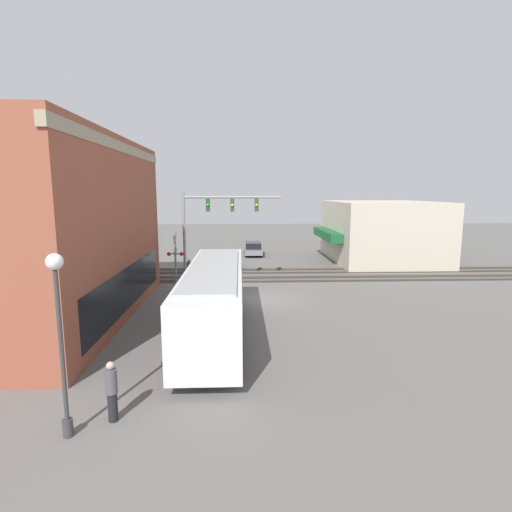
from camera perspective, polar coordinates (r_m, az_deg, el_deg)
The scene contains 13 objects.
ground_plane at distance 25.22m, azimuth 1.39°, elevation -6.21°, with size 120.00×120.00×0.00m, color #605E5B.
brick_building at distance 23.92m, azimuth -30.80°, elevation 3.18°, with size 16.07×11.04×9.45m.
shop_building at distance 41.05m, azimuth 17.34°, elevation 3.41°, with size 12.03×10.64×5.76m.
city_bus at distance 19.00m, azimuth -5.92°, elevation -5.74°, with size 12.48×2.59×3.28m.
traffic_signal_gantry at distance 28.38m, azimuth -6.11°, elevation 5.62°, with size 0.42×6.94×6.71m.
crossing_signal at distance 29.08m, azimuth -11.46°, elevation 0.29°, with size 1.41×1.18×3.81m.
streetlamp at distance 11.91m, azimuth -26.20°, elevation -9.54°, with size 0.44×0.44×5.12m.
rail_track_near at distance 31.03m, azimuth 0.69°, elevation -3.24°, with size 2.60×60.00×0.15m.
rail_track_far at distance 34.16m, azimuth 0.41°, elevation -2.09°, with size 2.60×60.00×0.15m.
parked_car_blue at distance 35.49m, azimuth -4.22°, elevation -0.62°, with size 4.44×1.82×1.46m.
parked_car_grey at distance 42.66m, azimuth -0.41°, elevation 1.02°, with size 4.56×1.82×1.41m.
pedestrian_by_lamp at distance 12.97m, azimuth -19.91°, elevation -17.65°, with size 0.34×0.34×1.84m.
pedestrian_at_crossing at distance 29.65m, azimuth -9.49°, elevation -2.13°, with size 0.34×0.34×1.85m.
Camera 1 is at (-24.27, 1.58, 6.67)m, focal length 28.00 mm.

